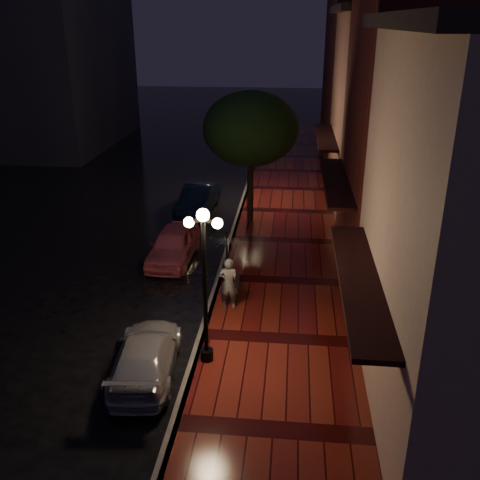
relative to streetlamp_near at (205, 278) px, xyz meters
The scene contains 14 objects.
ground 5.65m from the streetlamp_near, 94.00° to the left, with size 120.00×120.00×0.00m, color black.
sidewalk 5.91m from the streetlamp_near, 69.19° to the left, with size 4.50×60.00×0.15m, color #440D0C.
curb 5.61m from the streetlamp_near, 94.00° to the left, with size 0.25×60.00×0.15m, color #595451.
storefront_mid 10.08m from the streetlamp_near, 46.47° to the left, with size 5.00×8.00×11.00m, color #511914.
storefront_far 16.52m from the streetlamp_near, 66.09° to the left, with size 5.00×8.00×9.00m, color #8C5951.
storefront_extra 25.98m from the streetlamp_near, 75.10° to the left, with size 5.00×12.00×10.00m, color #511914.
streetlamp_near is the anchor object (origin of this frame).
streetlamp_far 14.00m from the streetlamp_near, 90.00° to the left, with size 0.96×0.36×4.31m.
street_tree 11.12m from the streetlamp_near, 88.65° to the left, with size 4.16×4.16×5.80m.
pink_car 7.29m from the streetlamp_near, 109.55° to the left, with size 1.55×3.84×1.31m, color #BF4E5C.
navy_car 12.70m from the streetlamp_near, 100.98° to the left, with size 1.39×3.98×1.31m, color black.
silver_car 2.60m from the streetlamp_near, 159.07° to the right, with size 1.58×3.88×1.12m, color #9B9AA1.
woman_with_umbrella 3.01m from the streetlamp_near, 84.97° to the left, with size 1.00×1.02×2.40m.
parking_meter 6.21m from the streetlamp_near, 91.91° to the left, with size 0.15×0.13×1.39m.
Camera 1 is at (2.47, -17.00, 8.65)m, focal length 40.00 mm.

